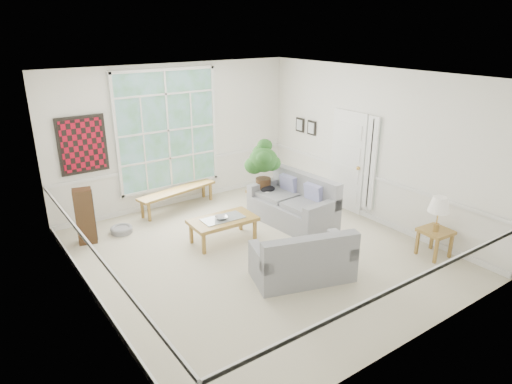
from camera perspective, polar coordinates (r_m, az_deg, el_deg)
floor at (r=7.99m, az=0.24°, el=-7.67°), size 5.50×6.00×0.01m
ceiling at (r=7.09m, az=0.28°, el=14.30°), size 5.50×6.00×0.02m
wall_back at (r=9.91m, az=-9.94°, el=6.94°), size 5.50×0.02×3.00m
wall_front at (r=5.42m, az=19.11°, el=-5.38°), size 5.50×0.02×3.00m
wall_left at (r=6.31m, az=-20.53°, el=-1.88°), size 0.02×6.00×3.00m
wall_right at (r=9.21m, az=14.39°, el=5.59°), size 0.02×6.00×3.00m
window_back at (r=9.76m, az=-10.95°, el=7.57°), size 2.30×0.08×2.40m
entry_door at (r=9.69m, az=11.34°, el=3.78°), size 0.08×0.90×2.10m
door_sidelight at (r=9.26m, az=14.18°, el=3.42°), size 0.08×0.26×1.90m
wall_art at (r=9.20m, az=-20.85°, el=5.52°), size 0.90×0.06×1.10m
wall_frame_near at (r=10.36m, az=6.93°, el=7.96°), size 0.04×0.26×0.32m
wall_frame_far at (r=10.65m, az=5.48°, el=8.35°), size 0.04×0.26×0.32m
loveseat_right at (r=9.00m, az=4.58°, el=-1.04°), size 1.03×1.82×0.95m
loveseat_front at (r=7.13m, az=5.83°, el=-7.69°), size 1.69×1.21×0.82m
coffee_table at (r=8.33m, az=-4.12°, el=-4.75°), size 1.22×0.70×0.45m
pewter_bowl at (r=8.20m, az=-4.36°, el=-3.19°), size 0.34×0.34×0.07m
window_bench at (r=9.90m, az=-9.73°, el=-0.88°), size 1.87×0.71×0.43m
end_table at (r=9.61m, az=0.68°, el=-1.05°), size 0.60×0.60×0.48m
houseplant at (r=9.31m, az=0.93°, el=3.31°), size 0.89×0.89×1.08m
side_table at (r=8.37m, az=21.37°, el=-5.92°), size 0.51×0.51×0.49m
table_lamp at (r=8.10m, az=21.78°, el=-2.61°), size 0.40×0.40×0.61m
pet_bed at (r=9.07m, az=-16.47°, el=-4.53°), size 0.54×0.54×0.12m
floor_speaker at (r=8.70m, az=-20.60°, el=-2.84°), size 0.37×0.32×1.03m
cat at (r=9.33m, az=1.50°, el=0.38°), size 0.37×0.29×0.15m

